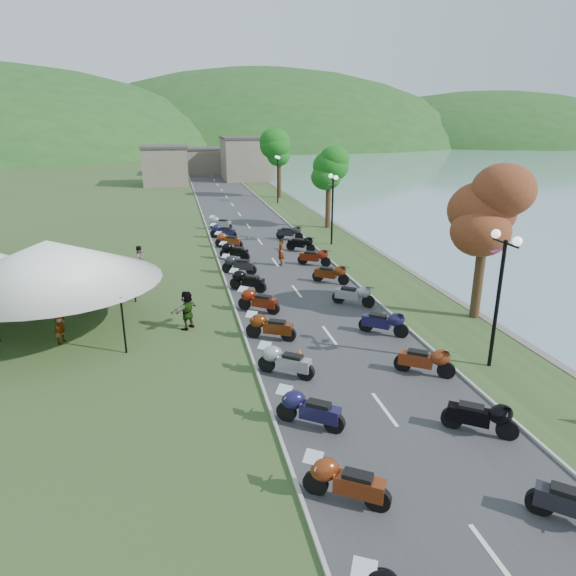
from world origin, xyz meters
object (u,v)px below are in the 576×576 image
pedestrian_b (140,275)px  pedestrian_a (62,343)px  vendor_tent_main (53,286)px  pedestrian_c (92,308)px

pedestrian_b → pedestrian_a: bearing=50.3°
vendor_tent_main → pedestrian_b: (3.01, 7.93, -2.00)m
vendor_tent_main → pedestrian_c: vendor_tent_main is taller
pedestrian_a → pedestrian_c: 4.02m
pedestrian_c → pedestrian_a: bearing=-55.0°
vendor_tent_main → pedestrian_c: bearing=68.2°
vendor_tent_main → pedestrian_b: 8.72m
vendor_tent_main → pedestrian_a: vendor_tent_main is taller
vendor_tent_main → pedestrian_a: bearing=-75.6°
pedestrian_a → pedestrian_b: bearing=7.9°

